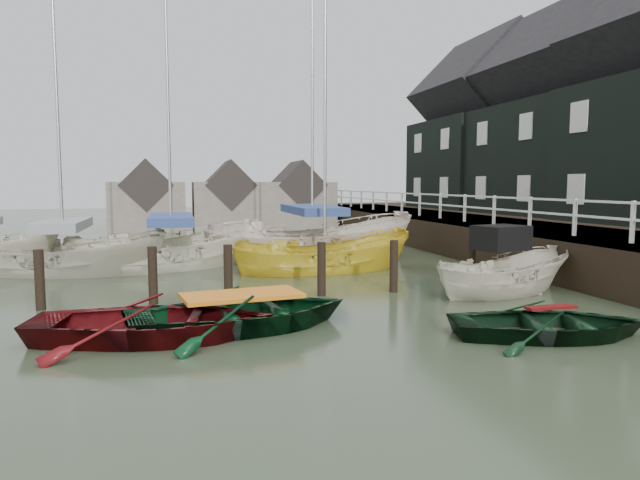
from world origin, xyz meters
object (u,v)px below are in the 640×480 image
object	(u,v)px
rowboat_dkgreen	(550,337)
sailboat_d	(312,257)
motorboat	(503,290)
sailboat_c	(325,270)
rowboat_green	(242,329)
sailboat_a	(65,271)
rowboat_red	(154,339)
sailboat_b	(172,265)

from	to	relation	value
rowboat_dkgreen	sailboat_d	bearing A→B (deg)	21.73
motorboat	sailboat_c	size ratio (longest dim) A/B	0.43
sailboat_c	rowboat_green	bearing A→B (deg)	147.27
rowboat_dkgreen	sailboat_a	xyz separation A→B (m)	(-10.36, 10.67, 0.06)
rowboat_green	sailboat_a	size ratio (longest dim) A/B	0.37
sailboat_a	sailboat_d	size ratio (longest dim) A/B	1.04
rowboat_red	rowboat_dkgreen	bearing A→B (deg)	-94.28
rowboat_green	sailboat_d	world-z (taller)	sailboat_d
rowboat_dkgreen	sailboat_d	xyz separation A→B (m)	(-1.65, 12.33, 0.06)
rowboat_green	sailboat_a	xyz separation A→B (m)	(-4.76, 8.60, 0.06)
rowboat_red	rowboat_green	size ratio (longest dim) A/B	1.00
sailboat_a	sailboat_d	bearing A→B (deg)	-61.35
sailboat_c	sailboat_d	distance (m)	3.19
rowboat_green	sailboat_a	distance (m)	9.83
sailboat_a	sailboat_c	world-z (taller)	sailboat_a
rowboat_dkgreen	sailboat_d	world-z (taller)	sailboat_d
rowboat_red	rowboat_dkgreen	size ratio (longest dim) A/B	1.20
sailboat_b	sailboat_c	world-z (taller)	sailboat_b
rowboat_green	sailboat_b	world-z (taller)	sailboat_b
sailboat_a	sailboat_d	world-z (taller)	sailboat_a
rowboat_dkgreen	sailboat_c	size ratio (longest dim) A/B	0.34
sailboat_b	sailboat_c	xyz separation A→B (m)	(4.98, -2.06, -0.05)
sailboat_a	rowboat_dkgreen	bearing A→B (deg)	-117.97
sailboat_a	rowboat_red	bearing A→B (deg)	-143.20
rowboat_red	motorboat	world-z (taller)	motorboat
motorboat	sailboat_d	size ratio (longest dim) A/B	0.40
motorboat	sailboat_c	world-z (taller)	sailboat_c
motorboat	rowboat_red	bearing A→B (deg)	89.27
sailboat_a	sailboat_c	xyz separation A→B (m)	(8.38, -1.51, -0.05)
rowboat_green	motorboat	world-z (taller)	motorboat
rowboat_green	sailboat_d	bearing A→B (deg)	-29.36
sailboat_d	rowboat_green	bearing A→B (deg)	157.99
rowboat_dkgreen	sailboat_c	bearing A→B (deg)	26.35
rowboat_red	sailboat_b	xyz separation A→B (m)	(0.33, 9.50, 0.06)
sailboat_a	sailboat_d	xyz separation A→B (m)	(8.72, 1.66, -0.01)
rowboat_red	sailboat_a	distance (m)	9.46
motorboat	sailboat_a	xyz separation A→B (m)	(-11.90, 6.64, -0.03)
rowboat_green	sailboat_b	distance (m)	9.26
rowboat_green	sailboat_c	bearing A→B (deg)	-35.29
rowboat_green	rowboat_red	bearing A→B (deg)	93.33
sailboat_a	sailboat_c	size ratio (longest dim) A/B	1.10
sailboat_a	sailboat_b	size ratio (longest dim) A/B	1.00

